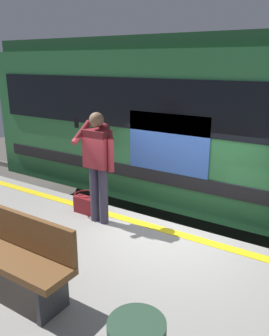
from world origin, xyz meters
The scene contains 8 objects.
ground_plane centered at (0.00, 0.00, 0.00)m, with size 24.34×24.34×0.00m, color #4C4742.
platform centered at (0.00, 1.84, 0.56)m, with size 13.16×3.68×1.12m, color gray.
safety_line centered at (0.00, 0.30, 1.13)m, with size 12.89×0.16×0.01m, color yellow.
track_rail_near centered at (0.00, -1.39, 0.08)m, with size 17.10×0.08×0.16m, color slate.
track_rail_far centered at (0.00, -2.83, 0.08)m, with size 17.10×0.08×0.16m, color slate.
passenger centered at (0.96, 0.58, 2.16)m, with size 0.57×0.55×1.75m.
handbag centered at (1.36, 0.46, 1.29)m, with size 0.39×0.35×0.35m.
bench centered at (0.67, 2.46, 1.62)m, with size 1.62×0.44×0.90m.
Camera 1 is at (-2.23, 4.51, 3.59)m, focal length 36.84 mm.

